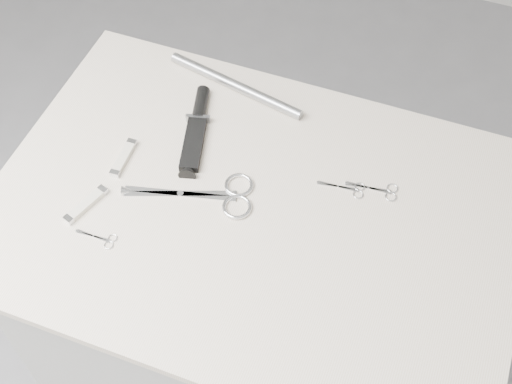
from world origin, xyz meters
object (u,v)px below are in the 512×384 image
(metal_rail, at_px, (235,85))
(embroidery_scissors_a, at_px, (380,190))
(tiny_scissors, at_px, (101,239))
(sheathed_knife, at_px, (197,125))
(pocket_knife_b, at_px, (86,204))
(embroidery_scissors_b, at_px, (348,189))
(pocket_knife_a, at_px, (124,158))
(large_shears, at_px, (217,195))
(plinth, at_px, (255,320))

(metal_rail, bearing_deg, embroidery_scissors_a, -23.20)
(tiny_scissors, relative_size, sheathed_knife, 0.36)
(embroidery_scissors_a, height_order, pocket_knife_b, pocket_knife_b)
(embroidery_scissors_b, relative_size, pocket_knife_a, 0.97)
(tiny_scissors, bearing_deg, pocket_knife_a, 103.30)
(embroidery_scissors_b, bearing_deg, pocket_knife_b, -161.37)
(embroidery_scissors_a, height_order, tiny_scissors, same)
(large_shears, distance_m, tiny_scissors, 0.23)
(large_shears, relative_size, sheathed_knife, 1.14)
(embroidery_scissors_a, relative_size, sheathed_knife, 0.46)
(plinth, xyz_separation_m, sheathed_knife, (-0.18, 0.15, 0.48))
(plinth, xyz_separation_m, tiny_scissors, (-0.24, -0.16, 0.47))
(tiny_scissors, relative_size, metal_rail, 0.24)
(embroidery_scissors_a, distance_m, embroidery_scissors_b, 0.06)
(large_shears, bearing_deg, embroidery_scissors_b, 7.17)
(plinth, bearing_deg, large_shears, 176.88)
(embroidery_scissors_a, distance_m, sheathed_knife, 0.39)
(embroidery_scissors_b, bearing_deg, large_shears, -162.18)
(large_shears, height_order, tiny_scissors, large_shears)
(plinth, distance_m, pocket_knife_b, 0.57)
(large_shears, distance_m, metal_rail, 0.29)
(embroidery_scissors_a, distance_m, pocket_knife_a, 0.51)
(embroidery_scissors_a, xyz_separation_m, sheathed_knife, (-0.39, 0.02, 0.01))
(embroidery_scissors_b, xyz_separation_m, tiny_scissors, (-0.39, -0.27, -0.00))
(embroidery_scissors_b, bearing_deg, metal_rail, 143.62)
(plinth, relative_size, embroidery_scissors_a, 8.88)
(tiny_scissors, bearing_deg, pocket_knife_b, 136.83)
(tiny_scissors, height_order, pocket_knife_a, pocket_knife_a)
(plinth, height_order, pocket_knife_b, pocket_knife_b)
(embroidery_scissors_b, distance_m, tiny_scissors, 0.48)
(embroidery_scissors_a, bearing_deg, pocket_knife_b, -161.79)
(sheathed_knife, bearing_deg, embroidery_scissors_b, -112.19)
(embroidery_scissors_a, height_order, embroidery_scissors_b, same)
(large_shears, height_order, embroidery_scissors_b, large_shears)
(tiny_scissors, bearing_deg, plinth, 32.85)
(large_shears, height_order, pocket_knife_b, pocket_knife_b)
(sheathed_knife, relative_size, pocket_knife_b, 2.16)
(embroidery_scissors_b, relative_size, metal_rail, 0.28)
(tiny_scissors, height_order, sheathed_knife, sheathed_knife)
(metal_rail, bearing_deg, sheathed_knife, -103.98)
(embroidery_scissors_a, relative_size, pocket_knife_b, 1.00)
(sheathed_knife, xyz_separation_m, metal_rail, (0.03, 0.13, 0.00))
(pocket_knife_b, relative_size, metal_rail, 0.31)
(sheathed_knife, height_order, pocket_knife_a, sheathed_knife)
(sheathed_knife, bearing_deg, pocket_knife_b, 139.95)
(tiny_scissors, xyz_separation_m, pocket_knife_b, (-0.06, 0.06, 0.01))
(pocket_knife_b, bearing_deg, metal_rail, -2.98)
(tiny_scissors, distance_m, pocket_knife_b, 0.08)
(tiny_scissors, bearing_deg, large_shears, 44.50)
(plinth, height_order, pocket_knife_a, pocket_knife_a)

